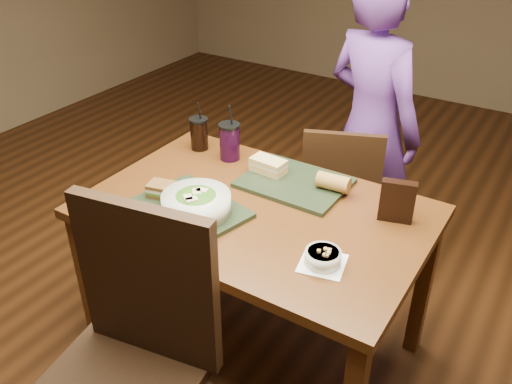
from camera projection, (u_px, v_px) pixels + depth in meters
ground at (256, 345)px, 2.47m from camera, size 6.00×6.00×0.00m
dining_table at (256, 227)px, 2.13m from camera, size 1.30×0.85×0.75m
chair_near at (129, 354)px, 1.66m from camera, size 0.54×0.54×1.08m
chair_far at (346, 197)px, 2.68m from camera, size 0.48×0.50×0.86m
diner at (371, 128)px, 2.68m from camera, size 0.66×0.54×1.54m
tray_near at (188, 210)px, 2.06m from camera, size 0.48×0.41×0.02m
tray_far at (294, 183)px, 2.23m from camera, size 0.42×0.32×0.02m
salad_bowl at (196, 202)px, 2.00m from camera, size 0.26×0.26×0.09m
soup_bowl at (323, 257)px, 1.78m from camera, size 0.17×0.17×0.06m
sandwich_near at (163, 190)px, 2.11m from camera, size 0.13×0.10×0.05m
sandwich_far at (268, 165)px, 2.28m from camera, size 0.15×0.09×0.06m
baguette_near at (194, 229)px, 1.88m from camera, size 0.13×0.07×0.06m
baguette_far at (333, 182)px, 2.15m from camera, size 0.14×0.08×0.07m
cup_cola at (199, 134)px, 2.48m from camera, size 0.09×0.09×0.23m
cup_berry at (230, 141)px, 2.39m from camera, size 0.10×0.10×0.26m
chip_bag at (397, 201)px, 1.97m from camera, size 0.13×0.07×0.16m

